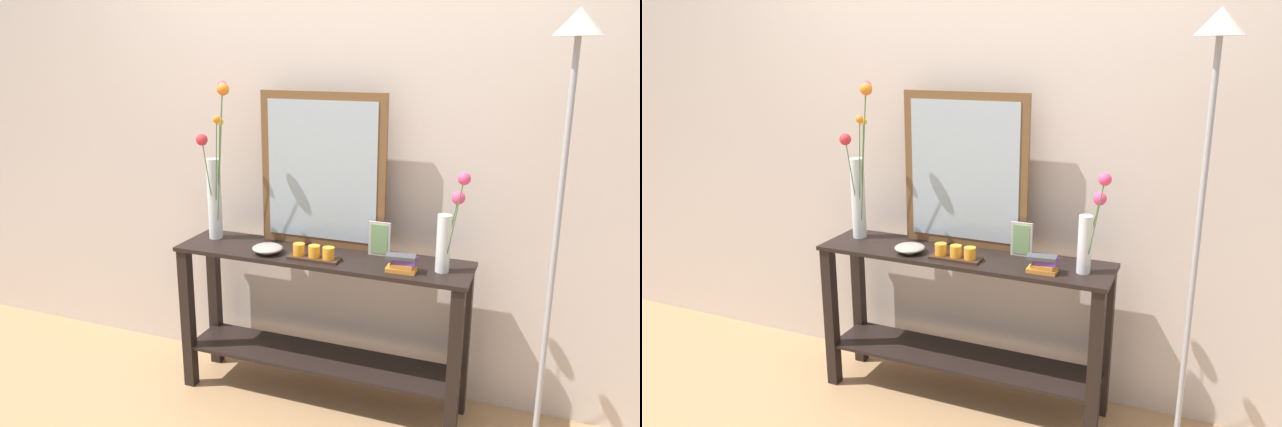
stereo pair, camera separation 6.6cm
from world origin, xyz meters
TOP-DOWN VIEW (x-y plane):
  - ground_plane at (0.00, 0.00)m, footprint 7.00×6.00m
  - wall_back at (0.00, 0.29)m, footprint 6.40×0.08m
  - console_table at (0.00, 0.00)m, footprint 1.43×0.34m
  - mirror_leaning at (-0.04, 0.14)m, footprint 0.64×0.03m
  - tall_vase_left at (-0.58, 0.04)m, footprint 0.19×0.25m
  - vase_right at (0.60, -0.02)m, footprint 0.14×0.16m
  - candle_tray at (-0.00, -0.07)m, footprint 0.24×0.09m
  - picture_frame_small at (0.27, 0.09)m, footprint 0.10×0.01m
  - decorative_bowl at (-0.24, -0.07)m, footprint 0.15×0.15m
  - book_stack at (0.42, -0.08)m, footprint 0.14×0.09m
  - floor_lamp at (1.03, -0.08)m, footprint 0.24×0.24m

SIDE VIEW (x-z plane):
  - ground_plane at x=0.00m, z-range -0.02..0.00m
  - console_table at x=0.00m, z-range 0.09..0.85m
  - decorative_bowl at x=-0.24m, z-range 0.77..0.81m
  - candle_tray at x=0.00m, z-range 0.76..0.83m
  - book_stack at x=0.42m, z-range 0.77..0.84m
  - picture_frame_small at x=0.27m, z-range 0.77..0.93m
  - vase_right at x=0.60m, z-range 0.73..1.19m
  - tall_vase_left at x=-0.58m, z-range 0.69..1.48m
  - mirror_leaning at x=-0.04m, z-range 0.77..1.52m
  - floor_lamp at x=1.03m, z-range 0.32..2.18m
  - wall_back at x=0.00m, z-range 0.00..2.70m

